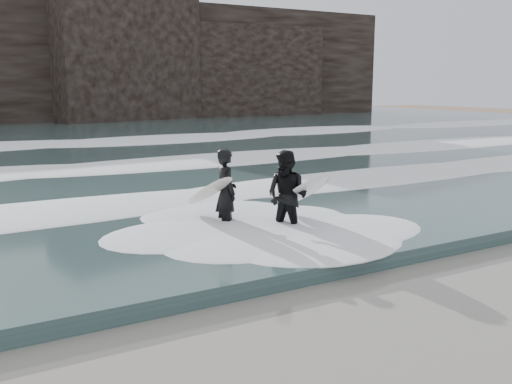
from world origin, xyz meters
TOP-DOWN VIEW (x-y plane):
  - ground at (0.00, 0.00)m, footprint 120.00×120.00m
  - sea at (0.00, 29.00)m, footprint 90.00×52.00m
  - foam_near at (0.00, 9.00)m, footprint 60.00×3.20m
  - foam_mid at (0.00, 16.00)m, footprint 60.00×4.00m
  - foam_far at (0.00, 25.00)m, footprint 60.00×4.80m
  - surfer_left at (0.24, 6.69)m, footprint 0.96×1.94m
  - surfer_right at (1.21, 5.54)m, footprint 1.48×2.23m

SIDE VIEW (x-z plane):
  - ground at x=0.00m, z-range 0.00..0.00m
  - sea at x=0.00m, z-range 0.00..0.30m
  - foam_near at x=0.00m, z-range 0.30..0.50m
  - foam_mid at x=0.00m, z-range 0.30..0.54m
  - foam_far at x=0.00m, z-range 0.30..0.60m
  - surfer_left at x=0.24m, z-range 0.01..1.91m
  - surfer_right at x=1.21m, z-range 0.01..1.93m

